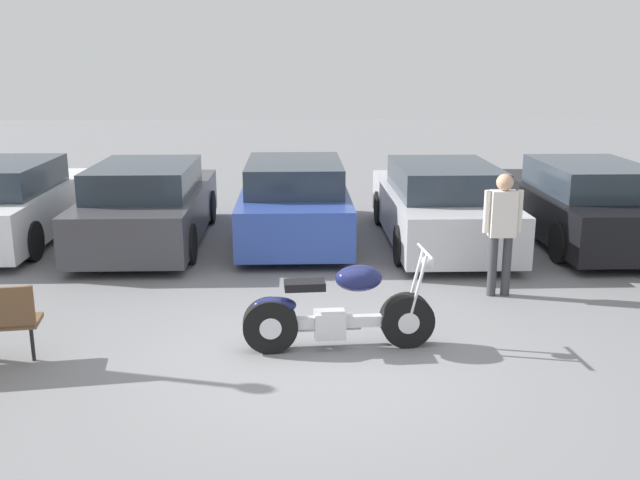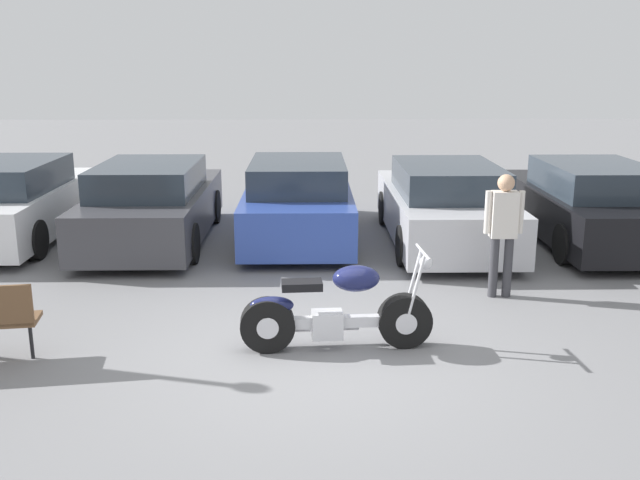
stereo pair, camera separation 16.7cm
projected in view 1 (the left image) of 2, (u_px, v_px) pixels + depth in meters
The scene contains 8 objects.
ground_plane at pixel (320, 357), 7.69m from camera, with size 60.00×60.00×0.00m, color slate.
motorcycle at pixel (337, 312), 7.83m from camera, with size 2.13×0.62×1.11m.
parked_car_white at pixel (7, 203), 12.45m from camera, with size 1.91×4.52×1.41m.
parked_car_dark_grey at pixel (149, 205), 12.27m from camera, with size 1.91×4.52×1.41m.
parked_car_blue at pixel (295, 201), 12.62m from camera, with size 1.91×4.52×1.41m.
parked_car_silver at pixel (440, 206), 12.26m from camera, with size 1.91×4.52×1.41m.
parked_car_black at pixel (583, 204), 12.38m from camera, with size 1.91×4.52×1.41m.
person_standing at pixel (502, 224), 9.45m from camera, with size 0.52×0.22×1.67m.
Camera 1 is at (-0.25, -7.12, 3.15)m, focal length 40.00 mm.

